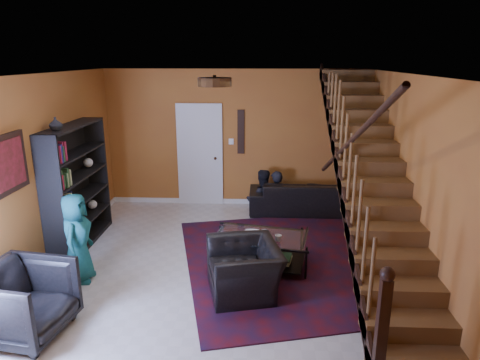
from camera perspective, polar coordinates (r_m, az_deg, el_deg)
The scene contains 21 objects.
floor at distance 6.65m, azimuth -2.28°, elevation -10.94°, with size 5.50×5.50×0.00m, color beige.
room at distance 8.04m, azimuth -11.01°, elevation -5.91°, with size 5.50×5.50×5.50m.
staircase at distance 6.32m, azimuth 17.10°, elevation 0.48°, with size 0.95×5.02×3.18m.
bookshelf at distance 7.43m, azimuth -20.78°, elevation -1.06°, with size 0.35×1.80×2.00m.
door at distance 8.94m, azimuth -5.34°, elevation 3.12°, with size 0.82×0.05×2.05m, color silver.
framed_picture at distance 6.03m, azimuth -28.46°, elevation 1.93°, with size 0.04×0.74×0.74m, color maroon.
wall_hanging at distance 8.77m, azimuth 0.12°, elevation 6.43°, with size 0.14×0.03×0.90m, color black.
ceiling_fixture at distance 5.14m, azimuth -3.41°, elevation 12.91°, with size 0.40×0.40×0.10m, color #3F2814.
rug at distance 6.74m, azimuth 7.14°, elevation -10.60°, with size 3.22×3.68×0.02m, color #470C12.
sofa at distance 8.68m, azimuth 8.67°, elevation -2.19°, with size 2.22×0.87×0.65m, color black.
armchair_left at distance 5.47m, azimuth -26.85°, elevation -14.26°, with size 0.89×0.91×0.83m, color black.
armchair_right at distance 5.76m, azimuth 0.58°, elevation -11.75°, with size 1.02×0.89×0.66m, color black.
person_adult_a at distance 8.73m, azimuth 4.78°, elevation -2.86°, with size 0.47×0.31×1.29m, color black.
person_adult_b at distance 8.72m, azimuth 2.93°, elevation -2.78°, with size 0.64×0.49×1.31m, color black.
person_child at distance 6.31m, azimuth -20.93°, elevation -7.24°, with size 0.62×0.40×1.27m, color #1A635F.
coffee_table at distance 6.41m, azimuth 2.79°, elevation -9.11°, with size 1.45×1.01×0.50m.
cup_a at distance 6.28m, azimuth 3.29°, elevation -7.11°, with size 0.12×0.12×0.09m, color #999999.
cup_b at distance 6.14m, azimuth 5.11°, elevation -7.72°, with size 0.10×0.10×0.09m, color #999999.
bowl at distance 6.30m, azimuth 1.63°, elevation -7.17°, with size 0.24×0.24×0.06m, color #999999.
vase at distance 6.75m, azimuth -23.37°, elevation 6.89°, with size 0.18×0.18×0.19m, color #999999.
popcorn_bucket at distance 6.41m, azimuth -22.51°, elevation -12.34°, with size 0.14×0.14×0.16m, color red.
Camera 1 is at (0.54, -5.90, 3.03)m, focal length 32.00 mm.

